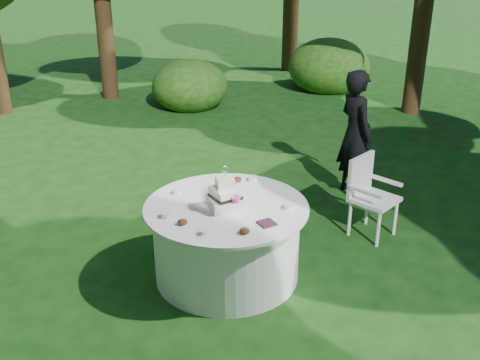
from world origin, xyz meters
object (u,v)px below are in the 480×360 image
Objects in this scene: napkins at (267,223)px; guest at (355,134)px; cake at (225,196)px; chair at (369,190)px; table at (227,241)px.

napkins is 0.09× the size of guest.
napkins is at bearing -71.85° from cake.
chair is (1.65, 0.49, -0.26)m from napkins.
chair reaches higher than napkins.
table is 1.73× the size of chair.
guest reaches higher than cake.
chair is at bearing 158.25° from guest.
cake reaches higher than table.
guest is 3.86× the size of cake.
napkins is at bearing 132.01° from guest.
table is at bearing 120.56° from guest.
guest is 2.53m from table.
table is (-0.13, 0.50, -0.39)m from napkins.
cake is at bearing -126.74° from table.
napkins is 2.60m from guest.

